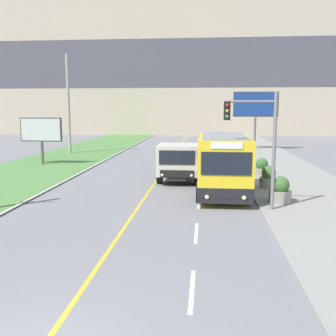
# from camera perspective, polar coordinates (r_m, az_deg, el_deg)

# --- Properties ---
(lane_marking_centre) EXTENTS (2.88, 140.00, 0.01)m
(lane_marking_centre) POSITION_cam_1_polar(r_m,az_deg,el_deg) (10.36, -10.22, -17.24)
(lane_marking_centre) COLOR gold
(lane_marking_centre) RESTS_ON ground_plane
(apartment_block_background) EXTENTS (80.00, 8.04, 22.57)m
(apartment_block_background) POSITION_cam_1_polar(r_m,az_deg,el_deg) (70.68, 3.05, 14.18)
(apartment_block_background) COLOR #BCAD93
(apartment_block_background) RESTS_ON ground_plane
(city_bus) EXTENTS (2.67, 6.01, 3.15)m
(city_bus) POSITION_cam_1_polar(r_m,az_deg,el_deg) (20.41, 8.00, 0.39)
(city_bus) COLOR yellow
(city_bus) RESTS_ON ground_plane
(dump_truck) EXTENTS (2.52, 6.85, 2.35)m
(dump_truck) POSITION_cam_1_polar(r_m,az_deg,el_deg) (24.62, 1.67, 0.99)
(dump_truck) COLOR black
(dump_truck) RESTS_ON ground_plane
(car_distant) EXTENTS (1.80, 4.30, 1.45)m
(car_distant) POSITION_cam_1_polar(r_m,az_deg,el_deg) (41.44, 7.05, 3.33)
(car_distant) COLOR silver
(car_distant) RESTS_ON ground_plane
(utility_pole_far) EXTENTS (1.80, 0.28, 9.73)m
(utility_pole_far) POSITION_cam_1_polar(r_m,az_deg,el_deg) (40.57, -14.25, 9.01)
(utility_pole_far) COLOR #9E9E99
(utility_pole_far) RESTS_ON ground_plane
(traffic_light_mast) EXTENTS (2.28, 0.32, 5.19)m
(traffic_light_mast) POSITION_cam_1_polar(r_m,az_deg,el_deg) (17.48, 12.96, 4.61)
(traffic_light_mast) COLOR slate
(traffic_light_mast) RESTS_ON ground_plane
(billboard_large) EXTENTS (4.76, 0.24, 6.24)m
(billboard_large) POSITION_cam_1_polar(r_m,az_deg,el_deg) (43.55, 12.61, 8.73)
(billboard_large) COLOR #59595B
(billboard_large) RESTS_ON ground_plane
(billboard_small) EXTENTS (3.36, 0.24, 3.76)m
(billboard_small) POSITION_cam_1_polar(r_m,az_deg,el_deg) (33.02, -17.93, 5.09)
(billboard_small) COLOR #59595B
(billboard_small) RESTS_ON ground_plane
(planter_round_near) EXTENTS (1.04, 1.04, 1.26)m
(planter_round_near) POSITION_cam_1_polar(r_m,az_deg,el_deg) (19.32, 15.98, -3.22)
(planter_round_near) COLOR gray
(planter_round_near) RESTS_ON sidewalk_right
(planter_round_second) EXTENTS (0.99, 0.99, 1.23)m
(planter_round_second) POSITION_cam_1_polar(r_m,az_deg,el_deg) (22.78, 14.38, -1.40)
(planter_round_second) COLOR gray
(planter_round_second) RESTS_ON sidewalk_right
(planter_round_third) EXTENTS (1.00, 1.00, 1.23)m
(planter_round_third) POSITION_cam_1_polar(r_m,az_deg,el_deg) (26.29, 13.45, -0.05)
(planter_round_third) COLOR gray
(planter_round_third) RESTS_ON sidewalk_right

